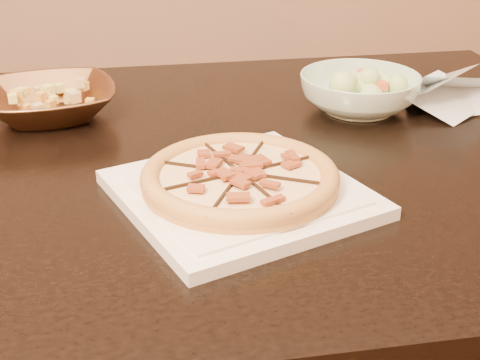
{
  "coord_description": "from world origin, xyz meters",
  "views": [
    {
      "loc": [
        -0.14,
        -0.84,
        1.17
      ],
      "look_at": [
        -0.06,
        -0.05,
        0.78
      ],
      "focal_mm": 50.0,
      "sensor_mm": 36.0,
      "label": 1
    }
  ],
  "objects": [
    {
      "name": "pizza",
      "position": [
        -0.06,
        -0.05,
        0.78
      ],
      "size": [
        0.26,
        0.26,
        0.03
      ],
      "color": "#B76E36",
      "rests_on": "plate"
    },
    {
      "name": "mixed_dish",
      "position": [
        -0.36,
        0.3,
        0.82
      ],
      "size": [
        0.1,
        0.12,
        0.03
      ],
      "color": "tan",
      "rests_on": "bronze_bowl"
    },
    {
      "name": "plate",
      "position": [
        -0.06,
        -0.05,
        0.76
      ],
      "size": [
        0.39,
        0.39,
        0.02
      ],
      "color": "white",
      "rests_on": "dining_table"
    },
    {
      "name": "salad_bowl",
      "position": [
        0.19,
        0.28,
        0.78
      ],
      "size": [
        0.25,
        0.25,
        0.07
      ],
      "primitive_type": "imported",
      "rotation": [
        0.0,
        0.0,
        -0.17
      ],
      "color": "silver",
      "rests_on": "dining_table"
    },
    {
      "name": "bronze_bowl",
      "position": [
        -0.36,
        0.3,
        0.78
      ],
      "size": [
        0.28,
        0.28,
        0.06
      ],
      "primitive_type": "imported",
      "rotation": [
        0.0,
        0.0,
        0.21
      ],
      "color": "brown",
      "rests_on": "dining_table"
    },
    {
      "name": "salad",
      "position": [
        0.19,
        0.28,
        0.83
      ],
      "size": [
        0.08,
        0.11,
        0.04
      ],
      "color": "#B7D596",
      "rests_on": "salad_bowl"
    },
    {
      "name": "dining_table",
      "position": [
        -0.16,
        0.11,
        0.66
      ],
      "size": [
        1.59,
        1.09,
        0.75
      ],
      "color": "black",
      "rests_on": "floor"
    },
    {
      "name": "cling_film",
      "position": [
        0.35,
        0.28,
        0.78
      ],
      "size": [
        0.18,
        0.15,
        0.05
      ],
      "primitive_type": null,
      "rotation": [
        0.0,
        0.0,
        0.02
      ],
      "color": "white",
      "rests_on": "dining_table"
    }
  ]
}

